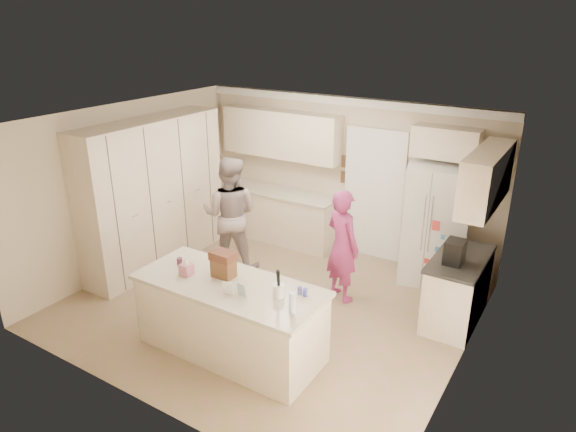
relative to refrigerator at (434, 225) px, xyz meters
The scene contains 41 objects.
floor 2.71m from the refrigerator, 130.62° to the right, with size 5.20×4.60×0.02m, color #8D705A.
ceiling 3.07m from the refrigerator, 130.62° to the right, with size 5.20×4.60×0.02m, color white.
wall_back 1.75m from the refrigerator, 167.24° to the left, with size 5.20×0.02×2.60m, color beige.
wall_front 4.57m from the refrigerator, 111.35° to the right, with size 5.20×0.02×2.60m, color beige.
wall_left 4.70m from the refrigerator, 155.62° to the right, with size 0.02×4.60×2.60m, color beige.
wall_right 2.19m from the refrigerator, 63.82° to the right, with size 0.02×4.60×2.60m, color beige.
crown_back 2.35m from the refrigerator, 168.89° to the left, with size 5.20×0.08×0.12m, color white.
pantry_bank 4.33m from the refrigerator, 156.34° to the right, with size 0.60×2.60×2.35m, color #F1E2C3.
back_base_cab 2.85m from the refrigerator, behind, with size 2.20×0.60×0.88m, color #F1E2C3.
back_countertop 2.81m from the refrigerator, behind, with size 2.24×0.63×0.04m, color #BEB5A0.
back_upper_cab 2.99m from the refrigerator, behind, with size 2.20×0.35×0.80m, color #F1E2C3.
doorway_opening 1.17m from the refrigerator, 162.69° to the left, with size 0.90×0.06×2.10m, color black.
doorway_casing 1.16m from the refrigerator, 164.35° to the left, with size 1.02×0.03×2.22m, color white.
wall_frame_upper 1.79m from the refrigerator, 168.42° to the left, with size 0.15×0.02×0.20m, color brown.
wall_frame_lower 1.72m from the refrigerator, 168.42° to the left, with size 0.15×0.02×0.20m, color brown.
refrigerator is the anchor object (origin of this frame).
fridge_seam 0.35m from the refrigerator, 90.00° to the right, with size 0.01×0.02×1.78m, color gray.
fridge_dispenser 0.49m from the refrigerator, 121.08° to the right, with size 0.22×0.03×0.35m, color black.
fridge_handle_l 0.40m from the refrigerator, 97.70° to the right, with size 0.02×0.02×0.85m, color silver.
fridge_handle_r 0.40m from the refrigerator, 82.30° to the right, with size 0.02×0.02×0.85m, color silver.
over_fridge_cab 1.22m from the refrigerator, 92.70° to the left, with size 0.95×0.35×0.45m, color #F1E2C3.
right_base_cab 1.22m from the refrigerator, 55.55° to the right, with size 0.60×1.20×0.88m, color #F1E2C3.
right_countertop 1.13m from the refrigerator, 55.97° to the right, with size 0.63×1.24×0.04m, color #2D2B28.
right_upper_cab 1.49m from the refrigerator, 43.79° to the right, with size 0.35×1.50×0.70m, color #F1E2C3.
coffee_maker 1.29m from the refrigerator, 62.48° to the right, with size 0.22×0.28×0.30m, color black.
island_base 3.40m from the refrigerator, 115.68° to the right, with size 2.20×0.90×0.88m, color #F1E2C3.
island_top 3.37m from the refrigerator, 115.68° to the right, with size 2.28×0.96×0.05m, color #BEB5A0.
utensil_crock 3.09m from the refrigerator, 105.17° to the right, with size 0.13×0.13×0.15m, color white.
tissue_box 3.72m from the refrigerator, 122.66° to the right, with size 0.13×0.13×0.14m, color #C47184.
tissue_plume 3.73m from the refrigerator, 122.66° to the right, with size 0.08×0.08×0.08m, color white.
dollhouse_body 3.35m from the refrigerator, 118.74° to the right, with size 0.26×0.18×0.22m, color brown.
dollhouse_roof 3.36m from the refrigerator, 118.74° to the right, with size 0.28×0.20×0.10m, color #592D1E.
jam_jar 3.74m from the refrigerator, 127.12° to the right, with size 0.07×0.07×0.09m, color #59263F.
greeting_card_a 3.49m from the refrigerator, 112.03° to the right, with size 0.12×0.01×0.16m, color white.
greeting_card_b 3.39m from the refrigerator, 110.00° to the right, with size 0.12×0.01×0.16m, color silver.
water_bottle 3.23m from the refrigerator, 99.08° to the right, with size 0.07×0.07×0.24m, color silver.
shaker_salt 2.89m from the refrigerator, 102.79° to the right, with size 0.05×0.05×0.09m, color #4745A5.
shaker_pepper 2.87m from the refrigerator, 101.43° to the right, with size 0.05×0.05×0.09m, color #4745A5.
teen_boy 3.08m from the refrigerator, 155.39° to the right, with size 0.89×0.69×1.83m, color gray.
teen_girl 1.50m from the refrigerator, 127.47° to the right, with size 0.59×0.39×1.62m, color #B6387B.
fridge_magnets 0.36m from the refrigerator, 90.00° to the right, with size 0.76×0.02×1.44m, color tan, non-canonical shape.
Camera 1 is at (3.53, -5.15, 3.81)m, focal length 32.00 mm.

